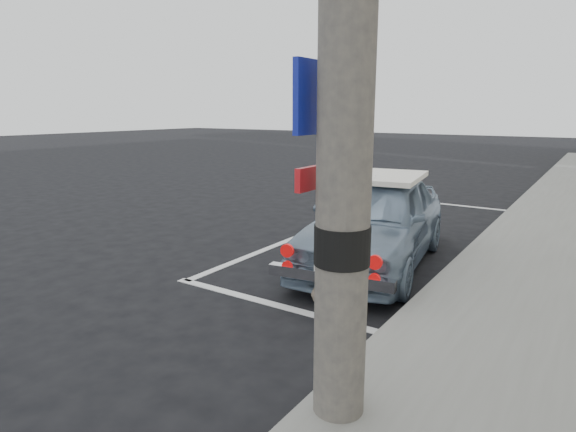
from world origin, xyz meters
name	(u,v)px	position (x,y,z in m)	size (l,w,h in m)	color
ground	(267,284)	(0.00, 0.00, 0.00)	(80.00, 80.00, 0.00)	black
sidewalk	(573,281)	(3.20, 2.00, 0.07)	(2.80, 40.00, 0.15)	slate
pline_rear	(277,305)	(0.50, -0.50, 0.00)	(3.00, 0.12, 0.01)	silver
pline_front	(450,205)	(0.50, 6.50, 0.00)	(3.00, 0.12, 0.01)	silver
pline_side	(322,227)	(-0.90, 3.00, 0.00)	(0.12, 7.00, 0.01)	silver
retro_coupe	(375,220)	(0.78, 1.50, 0.64)	(2.02, 3.89, 1.26)	#758CA5
cat	(322,295)	(0.89, -0.18, 0.10)	(0.20, 0.42, 0.22)	brown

